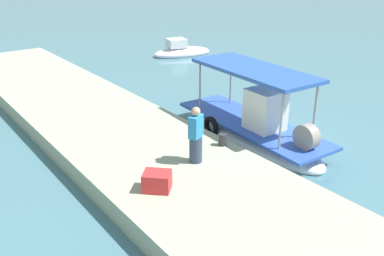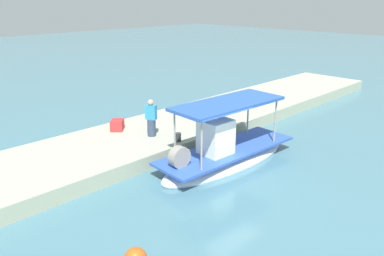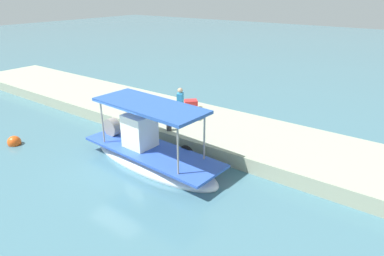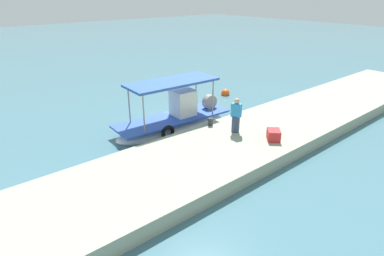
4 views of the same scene
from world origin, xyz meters
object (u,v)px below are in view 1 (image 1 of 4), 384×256
Objects in this scene: main_fishing_boat at (253,128)px; moored_boat_near at (181,52)px; mooring_bollard at (222,140)px; fisherman_near_bollard at (196,137)px; cargo_crate at (157,181)px.

main_fishing_boat is 1.61× the size of moored_boat_near.
main_fishing_boat is 2.14m from mooring_bollard.
main_fishing_boat reaches higher than fisherman_near_bollard.
moored_boat_near is at bearing 149.00° from mooring_bollard.
mooring_bollard is 0.09× the size of moored_boat_near.
moored_boat_near is (-12.89, 7.74, -0.57)m from mooring_bollard.
fisherman_near_bollard is at bearing -74.31° from mooring_bollard.
main_fishing_boat is 13.50m from moored_boat_near.
fisherman_near_bollard reaches higher than cargo_crate.
main_fishing_boat reaches higher than cargo_crate.
cargo_crate is 0.16× the size of moored_boat_near.
moored_boat_near is (-12.21, 5.74, -0.22)m from main_fishing_boat.
moored_boat_near is (-13.89, 10.75, -0.63)m from cargo_crate.
main_fishing_boat reaches higher than mooring_bollard.
fisherman_near_bollard is 1.88m from cargo_crate.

